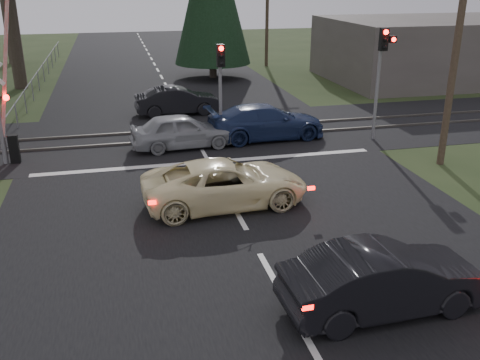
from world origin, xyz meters
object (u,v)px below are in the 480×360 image
object	(u,v)px
utility_pole_mid	(267,3)
cream_coupe	(225,183)
crossing_signal	(4,110)
traffic_signal_center	(221,76)
dark_hatchback	(385,280)
blue_sedan	(266,122)
traffic_signal_right	(382,63)
utility_pole_near	(458,35)
dark_car_far	(178,101)
silver_car	(182,131)

from	to	relation	value
utility_pole_mid	cream_coupe	xyz separation A→B (m)	(-8.70, -25.89, -4.02)
crossing_signal	traffic_signal_center	xyz separation A→B (m)	(8.27, 0.89, 0.75)
dark_hatchback	blue_sedan	size ratio (longest dim) A/B	0.86
traffic_signal_right	utility_pole_mid	bearing A→B (deg)	87.34
dark_hatchback	blue_sedan	distance (m)	12.93
crossing_signal	cream_coupe	world-z (taller)	crossing_signal
blue_sedan	cream_coupe	bearing A→B (deg)	151.34
traffic_signal_right	traffic_signal_center	bearing A→B (deg)	169.59
utility_pole_near	cream_coupe	xyz separation A→B (m)	(-8.70, -1.89, -4.02)
traffic_signal_center	utility_pole_mid	distance (m)	20.82
crossing_signal	dark_car_far	size ratio (longest dim) A/B	1.63
dark_car_far	utility_pole_near	bearing A→B (deg)	-141.75
traffic_signal_center	utility_pole_near	xyz separation A→B (m)	(7.50, -4.68, 1.92)
traffic_signal_right	utility_pole_near	size ratio (longest dim) A/B	0.52
dark_hatchback	crossing_signal	bearing A→B (deg)	35.17
traffic_signal_center	silver_car	distance (m)	2.75
utility_pole_near	utility_pole_mid	xyz separation A→B (m)	(0.00, 24.00, 0.00)
traffic_signal_center	cream_coupe	size ratio (longest dim) A/B	0.81
dark_hatchback	silver_car	distance (m)	12.68
silver_car	dark_car_far	size ratio (longest dim) A/B	0.98
cream_coupe	blue_sedan	world-z (taller)	blue_sedan
crossing_signal	blue_sedan	world-z (taller)	crossing_signal
traffic_signal_center	utility_pole_near	world-z (taller)	utility_pole_near
crossing_signal	dark_car_far	bearing A→B (deg)	41.28
cream_coupe	utility_pole_near	bearing A→B (deg)	-81.19
crossing_signal	utility_pole_mid	distance (m)	25.78
traffic_signal_center	utility_pole_near	size ratio (longest dim) A/B	0.46
traffic_signal_center	utility_pole_mid	size ratio (longest dim) A/B	0.46
utility_pole_near	cream_coupe	world-z (taller)	utility_pole_near
traffic_signal_right	cream_coupe	bearing A→B (deg)	-145.31
traffic_signal_center	blue_sedan	bearing A→B (deg)	2.13
crossing_signal	silver_car	size ratio (longest dim) A/B	1.66
cream_coupe	silver_car	xyz separation A→B (m)	(-0.54, 6.16, 0.01)
dark_car_far	cream_coupe	bearing A→B (deg)	177.23
dark_hatchback	traffic_signal_right	bearing A→B (deg)	-28.38
utility_pole_near	blue_sedan	size ratio (longest dim) A/B	1.75
utility_pole_near	dark_car_far	size ratio (longest dim) A/B	2.11
utility_pole_near	silver_car	distance (m)	10.94
traffic_signal_center	utility_pole_mid	bearing A→B (deg)	68.79
crossing_signal	traffic_signal_right	bearing A→B (deg)	-1.21
traffic_signal_right	blue_sedan	size ratio (longest dim) A/B	0.91
crossing_signal	dark_hatchback	xyz separation A→B (m)	(9.17, -11.92, -1.33)
utility_pole_near	utility_pole_mid	size ratio (longest dim) A/B	1.00
traffic_signal_center	cream_coupe	bearing A→B (deg)	-100.36
blue_sedan	dark_hatchback	bearing A→B (deg)	172.11
silver_car	cream_coupe	bearing A→B (deg)	-179.84
dark_car_far	silver_car	bearing A→B (deg)	171.88
crossing_signal	traffic_signal_right	size ratio (longest dim) A/B	1.48
traffic_signal_center	silver_car	size ratio (longest dim) A/B	0.98
crossing_signal	blue_sedan	distance (m)	10.37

